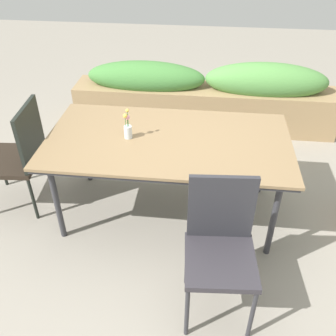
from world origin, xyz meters
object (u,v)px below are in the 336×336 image
(dining_table, at_px, (168,144))
(planter_box, at_px, (205,97))
(chair_near_right, at_px, (220,242))
(chair_end_left, at_px, (18,153))
(flower_vase, at_px, (128,128))

(dining_table, relative_size, planter_box, 0.63)
(chair_near_right, relative_size, planter_box, 0.32)
(chair_near_right, xyz_separation_m, planter_box, (-0.16, 2.41, -0.16))
(chair_near_right, bearing_deg, planter_box, -90.41)
(chair_near_right, relative_size, chair_end_left, 1.01)
(planter_box, bearing_deg, dining_table, -99.20)
(chair_near_right, distance_m, flower_vase, 1.13)
(dining_table, distance_m, flower_vase, 0.33)
(dining_table, distance_m, chair_end_left, 1.27)
(chair_near_right, height_order, chair_end_left, chair_near_right)
(planter_box, bearing_deg, chair_near_right, -86.17)
(chair_end_left, bearing_deg, dining_table, -94.53)
(chair_near_right, xyz_separation_m, chair_end_left, (-1.68, 0.84, -0.02))
(dining_table, bearing_deg, planter_box, 80.80)
(dining_table, height_order, chair_near_right, chair_near_right)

